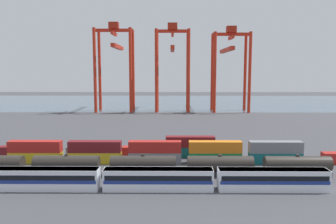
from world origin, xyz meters
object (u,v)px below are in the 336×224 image
object	(u,v)px
freight_tank_row	(143,165)
gantry_crane_central	(172,58)
shipping_container_6	(215,158)
shipping_container_8	(275,158)
passenger_train	(158,178)
gantry_crane_west	(115,57)
shipping_container_11	(24,151)
gantry_crane_east	(230,59)

from	to	relation	value
freight_tank_row	gantry_crane_central	size ratio (longest dim) A/B	1.71
shipping_container_6	shipping_container_8	world-z (taller)	same
passenger_train	shipping_container_6	bearing A→B (deg)	55.20
gantry_crane_west	gantry_crane_central	size ratio (longest dim) A/B	1.01
freight_tank_row	shipping_container_6	world-z (taller)	freight_tank_row
gantry_crane_west	freight_tank_row	bearing A→B (deg)	-78.22
shipping_container_11	gantry_crane_east	size ratio (longest dim) A/B	0.28
shipping_container_6	shipping_container_11	size ratio (longest dim) A/B	1.00
gantry_crane_central	gantry_crane_east	distance (m)	29.52
freight_tank_row	shipping_container_11	bearing A→B (deg)	153.74
passenger_train	gantry_crane_central	distance (m)	122.52
passenger_train	shipping_container_11	size ratio (longest dim) A/B	5.02
shipping_container_11	gantry_crane_central	world-z (taller)	gantry_crane_central
shipping_container_6	gantry_crane_west	xyz separation A→B (m)	(-39.08, 102.00, 26.31)
shipping_container_8	gantry_crane_west	bearing A→B (deg)	117.44
freight_tank_row	shipping_container_11	distance (m)	34.51
freight_tank_row	gantry_crane_central	xyz separation A→B (m)	(6.25, 111.51, 24.92)
shipping_container_8	gantry_crane_west	world-z (taller)	gantry_crane_west
shipping_container_11	gantry_crane_east	bearing A→B (deg)	55.60
freight_tank_row	shipping_container_11	size ratio (longest dim) A/B	6.28
shipping_container_6	gantry_crane_central	bearing A→B (deg)	95.37
passenger_train	gantry_crane_west	bearing A→B (deg)	102.53
passenger_train	shipping_container_8	bearing A→B (deg)	34.23
shipping_container_11	gantry_crane_central	distance (m)	106.34
shipping_container_6	shipping_container_8	xyz separation A→B (m)	(13.87, 0.00, 0.00)
passenger_train	gantry_crane_east	size ratio (longest dim) A/B	1.41
freight_tank_row	gantry_crane_east	bearing A→B (deg)	72.40
shipping_container_6	shipping_container_11	distance (m)	47.14
freight_tank_row	gantry_crane_west	xyz separation A→B (m)	(-23.24, 111.48, 25.47)
shipping_container_8	freight_tank_row	bearing A→B (deg)	-162.31
passenger_train	freight_tank_row	distance (m)	9.08
passenger_train	shipping_container_8	distance (m)	31.84
shipping_container_6	gantry_crane_west	size ratio (longest dim) A/B	0.27
freight_tank_row	gantry_crane_east	xyz separation A→B (m)	(35.75, 112.66, 24.57)
shipping_container_6	gantry_crane_west	distance (m)	112.36
gantry_crane_west	gantry_crane_east	bearing A→B (deg)	1.15
shipping_container_8	gantry_crane_west	distance (m)	117.90
shipping_container_11	gantry_crane_east	world-z (taller)	gantry_crane_east
gantry_crane_east	gantry_crane_west	bearing A→B (deg)	-178.85
shipping_container_11	gantry_crane_east	distance (m)	120.74
gantry_crane_west	shipping_container_8	bearing A→B (deg)	-62.56
gantry_crane_west	shipping_container_11	bearing A→B (deg)	-94.57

